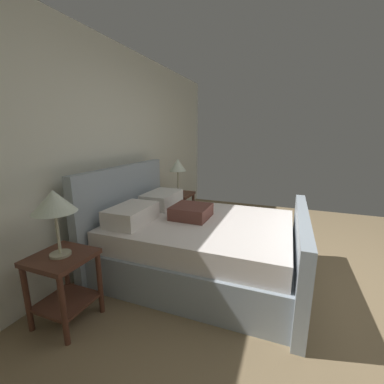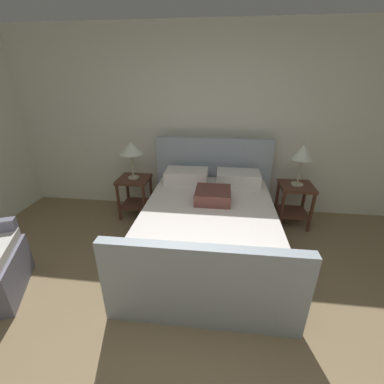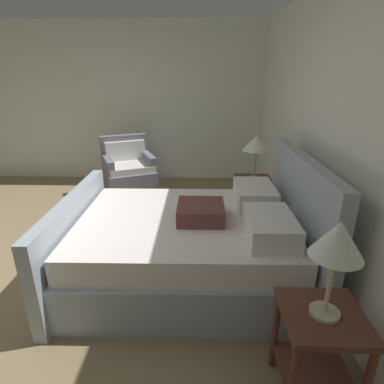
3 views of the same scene
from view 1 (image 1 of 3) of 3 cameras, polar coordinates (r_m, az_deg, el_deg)
name	(u,v)px [view 1 (image 1 of 3)]	position (r m, az deg, el deg)	size (l,w,h in m)	color
ground_plane	(355,302)	(3.02, 32.96, -20.10)	(6.05, 5.45, 0.02)	#867050
wall_back	(106,153)	(3.28, -18.90, 8.26)	(6.17, 0.12, 2.61)	white
bed	(198,242)	(2.88, 1.29, -11.26)	(1.65, 2.11, 1.17)	#99A6B2
nightstand_right	(178,205)	(4.13, -3.13, -2.90)	(0.44, 0.44, 0.60)	#552F21
table_lamp_right	(178,166)	(4.00, -3.24, 5.85)	(0.26, 0.26, 0.55)	#B7B293
nightstand_left	(64,277)	(2.39, -27.05, -16.85)	(0.44, 0.44, 0.60)	#552F21
table_lamp_left	(54,203)	(2.17, -28.77, -2.21)	(0.32, 0.32, 0.53)	#B7B293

